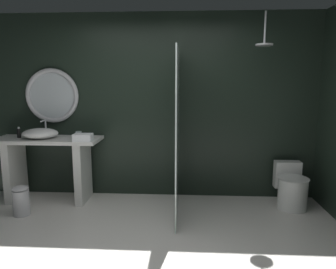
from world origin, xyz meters
The scene contains 12 objects.
ground_plane centered at (0.00, 0.00, 0.00)m, with size 5.76×5.76×0.00m, color silver.
back_wall_panel centered at (0.00, 1.90, 1.30)m, with size 4.80×0.10×2.60m, color black.
vanity_counter centered at (-1.45, 1.55, 0.56)m, with size 1.46×0.55×0.89m.
vessel_sink centered at (-1.52, 1.52, 0.96)m, with size 0.48×0.40×0.24m.
tumbler_cup centered at (-1.00, 1.56, 0.94)m, with size 0.08×0.08×0.10m, color silver.
soap_dispenser centered at (-1.84, 1.56, 0.96)m, with size 0.05×0.05×0.15m.
round_wall_mirror centered at (-1.45, 1.81, 1.46)m, with size 0.78×0.07×0.78m.
shower_glass_panel centered at (0.37, 1.24, 1.02)m, with size 0.02×1.21×2.04m, color silver.
rain_shower_head centered at (1.42, 1.43, 2.15)m, with size 0.21×0.21×0.41m.
toilet centered at (1.88, 1.49, 0.26)m, with size 0.39×0.55×0.58m.
waste_bin centered at (-1.59, 1.03, 0.19)m, with size 0.20×0.20×0.38m.
folded_hand_towel centered at (-0.88, 1.38, 0.94)m, with size 0.24×0.17×0.09m, color white.
Camera 1 is at (0.47, -2.61, 1.66)m, focal length 33.65 mm.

